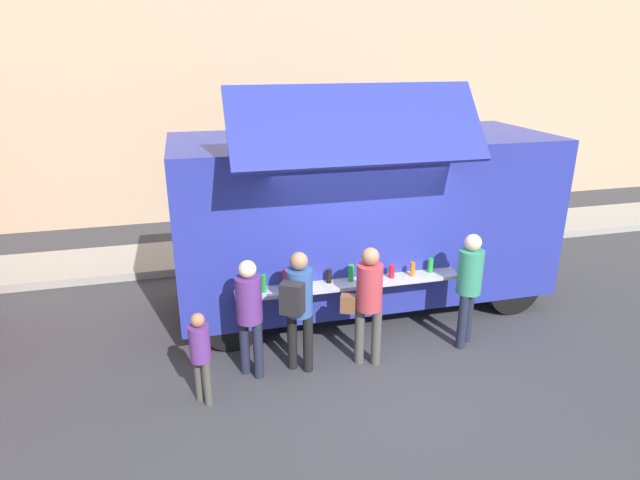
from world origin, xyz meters
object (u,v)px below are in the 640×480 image
object	(u,v)px
trash_bin	(484,216)
food_truck_main	(362,215)
customer_extra_browsing	(469,280)
customer_rear_waiting	(249,309)
child_near_queue	(200,350)
customer_mid_with_backpack	(298,301)
customer_front_ordering	(368,297)

from	to	relation	value
trash_bin	food_truck_main	bearing A→B (deg)	-147.74
trash_bin	customer_extra_browsing	world-z (taller)	customer_extra_browsing
customer_rear_waiting	child_near_queue	xyz separation A→B (m)	(-0.64, -0.43, -0.25)
trash_bin	customer_mid_with_backpack	distance (m)	6.59
customer_mid_with_backpack	child_near_queue	bearing A→B (deg)	138.18
food_truck_main	customer_rear_waiting	size ratio (longest dim) A/B	3.63
trash_bin	customer_front_ordering	distance (m)	5.93
customer_front_ordering	food_truck_main	bearing A→B (deg)	7.60
customer_rear_waiting	child_near_queue	distance (m)	0.81
trash_bin	customer_rear_waiting	distance (m)	7.04
trash_bin	child_near_queue	xyz separation A→B (m)	(-6.39, -4.46, 0.20)
food_truck_main	customer_extra_browsing	bearing A→B (deg)	-59.65
customer_front_ordering	customer_mid_with_backpack	bearing A→B (deg)	111.25
customer_extra_browsing	child_near_queue	world-z (taller)	customer_extra_browsing
customer_front_ordering	customer_rear_waiting	size ratio (longest dim) A/B	1.04
trash_bin	customer_front_ordering	xyz separation A→B (m)	(-4.21, -4.14, 0.47)
customer_mid_with_backpack	customer_extra_browsing	xyz separation A→B (m)	(2.44, 0.06, -0.02)
trash_bin	customer_rear_waiting	xyz separation A→B (m)	(-5.75, -4.04, 0.44)
customer_front_ordering	customer_extra_browsing	distance (m)	1.53
trash_bin	customer_mid_with_backpack	world-z (taller)	customer_mid_with_backpack
customer_rear_waiting	customer_extra_browsing	distance (m)	3.06
customer_rear_waiting	customer_extra_browsing	bearing A→B (deg)	-47.15
food_truck_main	customer_mid_with_backpack	distance (m)	2.35
food_truck_main	trash_bin	size ratio (longest dim) A/B	5.63
customer_rear_waiting	customer_mid_with_backpack	bearing A→B (deg)	-53.10
customer_front_ordering	customer_extra_browsing	xyz separation A→B (m)	(1.52, 0.10, 0.01)
trash_bin	customer_extra_browsing	bearing A→B (deg)	-123.63
customer_front_ordering	trash_bin	bearing A→B (deg)	-21.59
trash_bin	customer_extra_browsing	distance (m)	4.88
customer_rear_waiting	customer_front_ordering	bearing A→B (deg)	-51.07
customer_front_ordering	customer_extra_browsing	size ratio (longest dim) A/B	0.99
customer_mid_with_backpack	child_near_queue	xyz separation A→B (m)	(-1.26, -0.36, -0.31)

